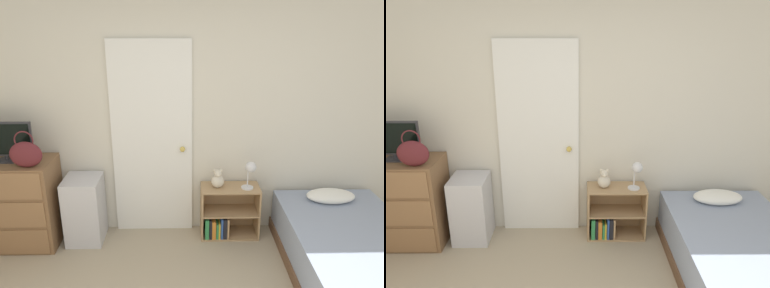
% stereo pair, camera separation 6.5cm
% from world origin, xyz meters
% --- Properties ---
extents(wall_back, '(10.00, 0.06, 2.55)m').
position_xyz_m(wall_back, '(0.00, 2.22, 1.27)').
color(wall_back, beige).
rests_on(wall_back, ground_plane).
extents(door_closed, '(0.82, 0.09, 2.05)m').
position_xyz_m(door_closed, '(-0.32, 2.16, 1.03)').
color(door_closed, white).
rests_on(door_closed, ground_plane).
extents(dresser, '(0.87, 0.50, 0.91)m').
position_xyz_m(dresser, '(-1.73, 1.92, 0.45)').
color(dresser, brown).
rests_on(dresser, ground_plane).
extents(tv, '(0.54, 0.16, 0.40)m').
position_xyz_m(tv, '(-1.72, 1.94, 1.12)').
color(tv, '#2D2D33').
rests_on(tv, dresser).
extents(handbag, '(0.30, 0.12, 0.36)m').
position_xyz_m(handbag, '(-1.47, 1.77, 1.04)').
color(handbag, '#591E23').
rests_on(handbag, dresser).
extents(storage_bin, '(0.36, 0.40, 0.70)m').
position_xyz_m(storage_bin, '(-1.03, 1.97, 0.35)').
color(storage_bin, silver).
rests_on(storage_bin, ground_plane).
extents(bookshelf, '(0.61, 0.30, 0.56)m').
position_xyz_m(bookshelf, '(0.44, 2.02, 0.23)').
color(bookshelf, tan).
rests_on(bookshelf, ground_plane).
extents(teddy_bear, '(0.13, 0.13, 0.20)m').
position_xyz_m(teddy_bear, '(0.35, 2.02, 0.65)').
color(teddy_bear, beige).
rests_on(teddy_bear, bookshelf).
extents(desk_lamp, '(0.14, 0.14, 0.30)m').
position_xyz_m(desk_lamp, '(0.68, 1.97, 0.78)').
color(desk_lamp, silver).
rests_on(desk_lamp, bookshelf).
extents(bed, '(1.09, 1.95, 0.57)m').
position_xyz_m(bed, '(1.50, 1.20, 0.23)').
color(bed, brown).
rests_on(bed, ground_plane).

